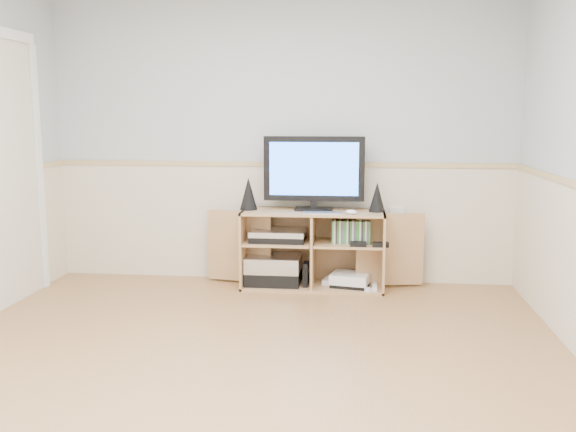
# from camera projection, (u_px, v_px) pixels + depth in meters

# --- Properties ---
(room) EXTENTS (4.04, 4.54, 2.54)m
(room) POSITION_uv_depth(u_px,v_px,m) (224.00, 158.00, 3.44)
(room) COLOR #B48050
(room) RESTS_ON ground
(media_cabinet) EXTENTS (1.85, 0.44, 0.65)m
(media_cabinet) POSITION_uv_depth(u_px,v_px,m) (314.00, 247.00, 5.44)
(media_cabinet) COLOR tan
(media_cabinet) RESTS_ON floor
(monitor) EXTENTS (0.84, 0.18, 0.62)m
(monitor) POSITION_uv_depth(u_px,v_px,m) (314.00, 171.00, 5.33)
(monitor) COLOR black
(monitor) RESTS_ON media_cabinet
(speaker_left) EXTENTS (0.15, 0.15, 0.27)m
(speaker_left) POSITION_uv_depth(u_px,v_px,m) (248.00, 194.00, 5.39)
(speaker_left) COLOR black
(speaker_left) RESTS_ON media_cabinet
(speaker_right) EXTENTS (0.13, 0.13, 0.25)m
(speaker_right) POSITION_uv_depth(u_px,v_px,m) (377.00, 197.00, 5.28)
(speaker_right) COLOR black
(speaker_right) RESTS_ON media_cabinet
(keyboard) EXTENTS (0.31, 0.13, 0.01)m
(keyboard) POSITION_uv_depth(u_px,v_px,m) (322.00, 213.00, 5.19)
(keyboard) COLOR silver
(keyboard) RESTS_ON media_cabinet
(mouse) EXTENTS (0.11, 0.08, 0.04)m
(mouse) POSITION_uv_depth(u_px,v_px,m) (351.00, 212.00, 5.16)
(mouse) COLOR white
(mouse) RESTS_ON media_cabinet
(av_components) EXTENTS (0.53, 0.34, 0.47)m
(av_components) POSITION_uv_depth(u_px,v_px,m) (275.00, 261.00, 5.43)
(av_components) COLOR black
(av_components) RESTS_ON media_cabinet
(game_consoles) EXTENTS (0.46, 0.32, 0.11)m
(game_consoles) POSITION_uv_depth(u_px,v_px,m) (349.00, 280.00, 5.38)
(game_consoles) COLOR white
(game_consoles) RESTS_ON media_cabinet
(game_cases) EXTENTS (0.31, 0.14, 0.19)m
(game_cases) POSITION_uv_depth(u_px,v_px,m) (351.00, 232.00, 5.31)
(game_cases) COLOR #3F8C3F
(game_cases) RESTS_ON media_cabinet
(wall_outlet) EXTENTS (0.12, 0.03, 0.12)m
(wall_outlet) POSITION_uv_depth(u_px,v_px,m) (397.00, 214.00, 5.49)
(wall_outlet) COLOR white
(wall_outlet) RESTS_ON wall_back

